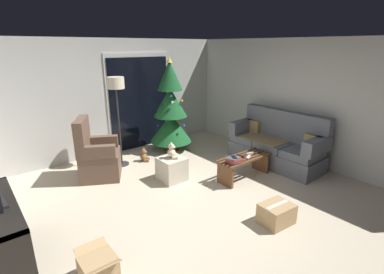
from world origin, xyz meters
TOP-DOWN VIEW (x-y plane):
  - ground_plane at (0.00, 0.00)m, footprint 7.00×7.00m
  - wall_back at (0.00, 3.06)m, footprint 5.72×0.12m
  - wall_right at (2.86, 0.00)m, footprint 0.12×6.00m
  - patio_door_frame at (0.68, 2.99)m, footprint 1.60×0.02m
  - patio_door_glass at (0.68, 2.97)m, footprint 1.50×0.02m
  - couch at (2.32, 0.28)m, footprint 0.79×1.94m
  - coffee_table at (1.26, 0.23)m, footprint 1.10×0.40m
  - remote_black at (1.20, 0.29)m, footprint 0.06×0.16m
  - remote_white at (1.27, 0.16)m, footprint 0.16×0.11m
  - remote_silver at (1.45, 0.27)m, footprint 0.16×0.07m
  - remote_graphite at (1.58, 0.19)m, footprint 0.16×0.07m
  - book_stack at (0.90, 0.16)m, footprint 0.25×0.23m
  - cell_phone at (0.90, 0.16)m, footprint 0.13×0.16m
  - christmas_tree at (1.07, 2.30)m, footprint 0.95×0.95m
  - armchair at (-0.82, 1.96)m, footprint 0.93×0.93m
  - floor_lamp at (-0.22, 2.22)m, footprint 0.32×0.32m
  - ottoman at (0.17, 1.00)m, footprint 0.44×0.44m
  - teddy_bear_cream at (0.18, 0.99)m, footprint 0.22×0.21m
  - teddy_bear_chestnut_by_tree at (0.23, 2.10)m, footprint 0.22×0.21m
  - cardboard_box_open_near_shelf at (-1.81, -0.52)m, footprint 0.34×0.47m
  - cardboard_box_taped_mid_floor at (0.51, -1.00)m, footprint 0.47×0.39m

SIDE VIEW (x-z plane):
  - ground_plane at x=0.00m, z-range 0.00..0.00m
  - teddy_bear_chestnut_by_tree at x=0.23m, z-range -0.02..0.26m
  - cardboard_box_taped_mid_floor at x=0.51m, z-range 0.00..0.29m
  - cardboard_box_open_near_shelf at x=-1.81m, z-range -0.02..0.37m
  - ottoman at x=0.17m, z-range 0.00..0.43m
  - coffee_table at x=1.26m, z-range 0.07..0.48m
  - couch at x=2.32m, z-range -0.14..0.94m
  - armchair at x=-0.82m, z-range -0.16..0.97m
  - remote_black at x=1.20m, z-range 0.42..0.44m
  - remote_white at x=1.27m, z-range 0.42..0.44m
  - remote_silver at x=1.45m, z-range 0.42..0.44m
  - remote_graphite at x=1.58m, z-range 0.42..0.44m
  - book_stack at x=0.90m, z-range 0.42..0.52m
  - cell_phone at x=0.90m, z-range 0.52..0.53m
  - teddy_bear_cream at x=0.18m, z-range 0.40..0.69m
  - christmas_tree at x=1.07m, z-range -0.13..1.99m
  - patio_door_glass at x=0.68m, z-range 0.00..2.10m
  - patio_door_frame at x=0.68m, z-range 0.00..2.20m
  - wall_back at x=0.00m, z-range 0.00..2.50m
  - wall_right at x=2.86m, z-range 0.00..2.50m
  - floor_lamp at x=-0.22m, z-range 0.61..2.40m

